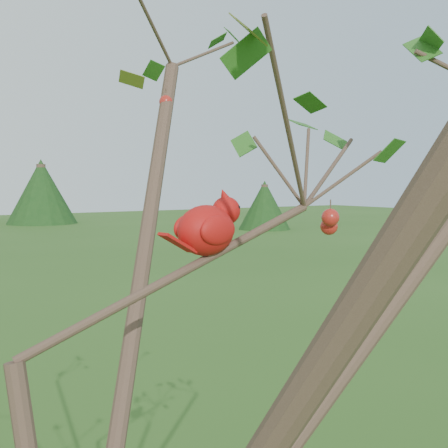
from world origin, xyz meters
The scene contains 2 objects.
crabapple_tree centered at (0.03, -0.02, 2.12)m, with size 2.35×2.05×2.95m.
cardinal centered at (0.32, 0.07, 2.16)m, with size 0.21×0.12×0.15m.
Camera 1 is at (-0.26, -0.87, 2.25)m, focal length 45.00 mm.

